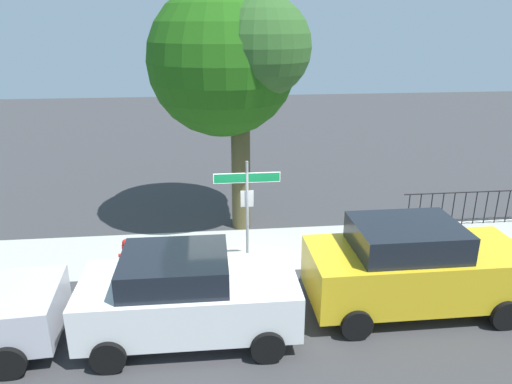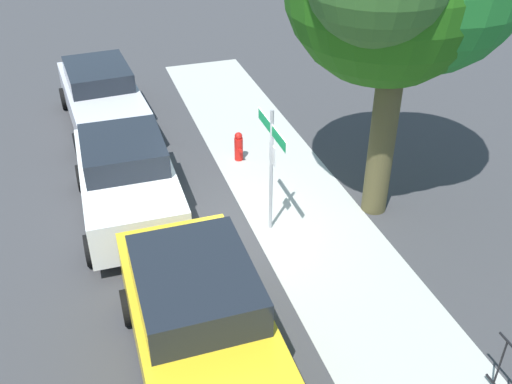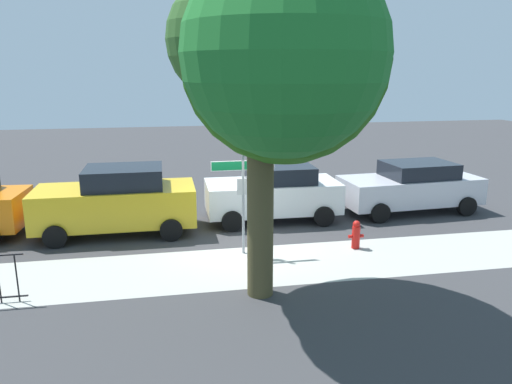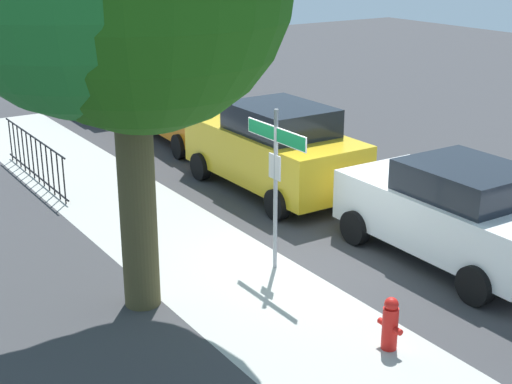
{
  "view_description": "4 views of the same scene",
  "coord_description": "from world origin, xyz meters",
  "px_view_note": "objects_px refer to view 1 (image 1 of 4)",
  "views": [
    {
      "loc": [
        -0.78,
        -10.64,
        5.96
      ],
      "look_at": [
        0.43,
        0.62,
        1.91
      ],
      "focal_mm": 33.76,
      "sensor_mm": 36.0,
      "label": 1
    },
    {
      "loc": [
        9.79,
        -3.06,
        7.52
      ],
      "look_at": [
        0.53,
        -0.04,
        1.21
      ],
      "focal_mm": 40.92,
      "sensor_mm": 36.0,
      "label": 2
    },
    {
      "loc": [
        2.14,
        12.53,
        4.74
      ],
      "look_at": [
        -0.04,
        0.98,
        1.8
      ],
      "focal_mm": 34.58,
      "sensor_mm": 36.0,
      "label": 3
    },
    {
      "loc": [
        -9.39,
        7.1,
        5.41
      ],
      "look_at": [
        0.79,
        0.39,
        1.2
      ],
      "focal_mm": 52.18,
      "sensor_mm": 36.0,
      "label": 4
    }
  ],
  "objects_px": {
    "car_white": "(187,295)",
    "fire_hydrant": "(127,253)",
    "street_sign": "(247,195)",
    "shade_tree": "(229,58)",
    "car_yellow": "(413,266)"
  },
  "relations": [
    {
      "from": "car_white",
      "to": "fire_hydrant",
      "type": "bearing_deg",
      "value": 119.0
    },
    {
      "from": "street_sign",
      "to": "fire_hydrant",
      "type": "height_order",
      "value": "street_sign"
    },
    {
      "from": "street_sign",
      "to": "shade_tree",
      "type": "bearing_deg",
      "value": 95.36
    },
    {
      "from": "fire_hydrant",
      "to": "car_white",
      "type": "bearing_deg",
      "value": -61.51
    },
    {
      "from": "car_white",
      "to": "car_yellow",
      "type": "bearing_deg",
      "value": 6.24
    },
    {
      "from": "car_yellow",
      "to": "fire_hydrant",
      "type": "relative_size",
      "value": 5.87
    },
    {
      "from": "shade_tree",
      "to": "car_white",
      "type": "relative_size",
      "value": 1.65
    },
    {
      "from": "fire_hydrant",
      "to": "car_yellow",
      "type": "bearing_deg",
      "value": -21.31
    },
    {
      "from": "street_sign",
      "to": "car_white",
      "type": "distance_m",
      "value": 3.29
    },
    {
      "from": "street_sign",
      "to": "fire_hydrant",
      "type": "xyz_separation_m",
      "value": [
        -3.06,
        0.2,
        -1.53
      ]
    },
    {
      "from": "street_sign",
      "to": "fire_hydrant",
      "type": "relative_size",
      "value": 3.57
    },
    {
      "from": "car_white",
      "to": "fire_hydrant",
      "type": "distance_m",
      "value": 3.44
    },
    {
      "from": "car_white",
      "to": "car_yellow",
      "type": "distance_m",
      "value": 4.82
    },
    {
      "from": "street_sign",
      "to": "car_yellow",
      "type": "distance_m",
      "value": 4.18
    },
    {
      "from": "street_sign",
      "to": "fire_hydrant",
      "type": "bearing_deg",
      "value": 176.28
    }
  ]
}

